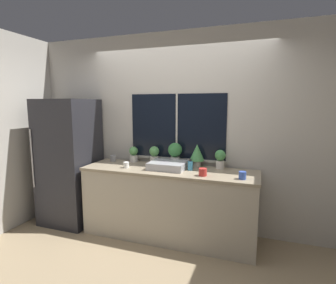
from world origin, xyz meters
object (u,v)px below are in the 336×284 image
object	(u,v)px
mug_red	(203,172)
mug_blue	(242,175)
potted_plant_right	(197,153)
soap_bottle	(190,166)
potted_plant_left	(154,154)
refrigerator	(70,162)
mug_grey	(113,158)
mug_white	(126,165)
potted_plant_center	(175,152)
potted_plant_far_left	(134,154)
sink	(168,165)
potted_plant_far_right	(220,158)

from	to	relation	value
mug_red	mug_blue	size ratio (longest dim) A/B	1.08
potted_plant_right	soap_bottle	distance (m)	0.24
potted_plant_left	soap_bottle	world-z (taller)	potted_plant_left
refrigerator	mug_red	distance (m)	2.01
potted_plant_right	mug_red	world-z (taller)	potted_plant_right
mug_grey	potted_plant_left	bearing A→B (deg)	6.26
soap_bottle	mug_white	distance (m)	0.83
potted_plant_left	mug_blue	distance (m)	1.29
potted_plant_left	mug_grey	world-z (taller)	potted_plant_left
potted_plant_center	potted_plant_far_left	bearing A→B (deg)	180.00
potted_plant_left	mug_white	size ratio (longest dim) A/B	3.12
sink	soap_bottle	xyz separation A→B (m)	(0.29, 0.01, 0.01)
potted_plant_center	mug_grey	xyz separation A→B (m)	(-0.92, -0.07, -0.14)
sink	mug_grey	world-z (taller)	sink
mug_white	mug_red	world-z (taller)	mug_red
potted_plant_far_left	potted_plant_right	distance (m)	0.93
mug_white	mug_blue	size ratio (longest dim) A/B	0.90
potted_plant_far_left	mug_red	bearing A→B (deg)	-20.86
refrigerator	potted_plant_far_left	xyz separation A→B (m)	(0.91, 0.26, 0.12)
refrigerator	soap_bottle	bearing A→B (deg)	1.82
refrigerator	mug_white	size ratio (longest dim) A/B	23.25
sink	mug_blue	distance (m)	0.96
refrigerator	mug_grey	xyz separation A→B (m)	(0.61, 0.20, 0.05)
potted_plant_far_left	mug_white	xyz separation A→B (m)	(0.08, -0.37, -0.08)
refrigerator	mug_red	bearing A→B (deg)	-4.36
soap_bottle	mug_blue	size ratio (longest dim) A/B	1.64
potted_plant_center	mug_grey	distance (m)	0.94
potted_plant_far_left	potted_plant_left	bearing A→B (deg)	0.00
refrigerator	potted_plant_left	distance (m)	1.27
refrigerator	sink	world-z (taller)	refrigerator
potted_plant_far_left	mug_grey	size ratio (longest dim) A/B	2.62
soap_bottle	mug_blue	bearing A→B (deg)	-17.38
mug_white	mug_blue	world-z (taller)	mug_blue
mug_white	mug_grey	distance (m)	0.48
potted_plant_center	mug_white	bearing A→B (deg)	-146.38
refrigerator	potted_plant_far_left	distance (m)	0.96
potted_plant_right	soap_bottle	xyz separation A→B (m)	(-0.04, -0.21, -0.12)
sink	mug_white	xyz separation A→B (m)	(-0.53, -0.15, -0.01)
mug_white	mug_blue	bearing A→B (deg)	-1.69
potted_plant_far_right	soap_bottle	size ratio (longest dim) A/B	1.73
potted_plant_far_right	mug_white	distance (m)	1.22
potted_plant_far_left	mug_blue	distance (m)	1.59
refrigerator	mug_red	size ratio (longest dim) A/B	19.27
sink	soap_bottle	size ratio (longest dim) A/B	3.25
mug_grey	potted_plant_far_right	bearing A→B (deg)	2.54
potted_plant_far_left	soap_bottle	xyz separation A→B (m)	(0.89, -0.21, -0.06)
soap_bottle	mug_grey	world-z (taller)	soap_bottle
potted_plant_right	mug_blue	distance (m)	0.75
refrigerator	mug_grey	size ratio (longest dim) A/B	21.40
refrigerator	potted_plant_far_right	xyz separation A→B (m)	(2.15, 0.26, 0.15)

